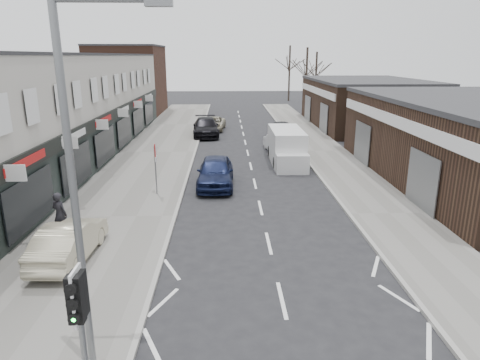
{
  "coord_description": "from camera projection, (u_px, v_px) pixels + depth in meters",
  "views": [
    {
      "loc": [
        -1.62,
        -9.11,
        6.96
      ],
      "look_at": [
        -1.11,
        5.84,
        2.6
      ],
      "focal_mm": 32.0,
      "sensor_mm": 36.0,
      "label": 1
    }
  ],
  "objects": [
    {
      "name": "brick_block_far",
      "position": [
        128.0,
        81.0,
        52.37
      ],
      "size": [
        8.0,
        10.0,
        8.0
      ],
      "primitive_type": "cube",
      "color": "#492B1F",
      "rests_on": "ground"
    },
    {
      "name": "right_unit_near",
      "position": [
        478.0,
        143.0,
        23.95
      ],
      "size": [
        10.0,
        18.0,
        4.5
      ],
      "primitive_type": "cube",
      "color": "#352318",
      "rests_on": "ground"
    },
    {
      "name": "tree_far_a",
      "position": [
        305.0,
        110.0,
        57.09
      ],
      "size": [
        3.6,
        3.6,
        8.0
      ],
      "primitive_type": null,
      "color": "#382D26",
      "rests_on": "ground"
    },
    {
      "name": "pavement_right",
      "position": [
        324.0,
        151.0,
        32.02
      ],
      "size": [
        3.5,
        64.0,
        0.12
      ],
      "primitive_type": "cube",
      "color": "slate",
      "rests_on": "ground"
    },
    {
      "name": "tree_far_c",
      "position": [
        288.0,
        101.0,
        68.59
      ],
      "size": [
        3.6,
        3.6,
        8.5
      ],
      "primitive_type": null,
      "color": "#382D26",
      "rests_on": "ground"
    },
    {
      "name": "warning_sign",
      "position": [
        156.0,
        154.0,
        21.48
      ],
      "size": [
        0.12,
        0.8,
        2.7
      ],
      "color": "slate",
      "rests_on": "pavement_left"
    },
    {
      "name": "ground",
      "position": [
        292.0,
        344.0,
        10.74
      ],
      "size": [
        160.0,
        160.0,
        0.0
      ],
      "primitive_type": "plane",
      "color": "black",
      "rests_on": "ground"
    },
    {
      "name": "parked_car_right_b",
      "position": [
        281.0,
        130.0,
        36.79
      ],
      "size": [
        2.43,
        5.0,
        1.65
      ],
      "primitive_type": "imported",
      "rotation": [
        0.0,
        0.0,
        3.04
      ],
      "color": "black",
      "rests_on": "ground"
    },
    {
      "name": "street_lamp",
      "position": [
        81.0,
        178.0,
        8.54
      ],
      "size": [
        2.23,
        0.22,
        8.0
      ],
      "color": "slate",
      "rests_on": "pavement_left"
    },
    {
      "name": "tree_far_b",
      "position": [
        315.0,
        105.0,
        62.93
      ],
      "size": [
        3.6,
        3.6,
        7.5
      ],
      "primitive_type": null,
      "color": "#382D26",
      "rests_on": "ground"
    },
    {
      "name": "traffic_light",
      "position": [
        79.0,
        308.0,
        7.99
      ],
      "size": [
        0.28,
        0.6,
        3.1
      ],
      "color": "slate",
      "rests_on": "pavement_left"
    },
    {
      "name": "parked_car_left_c",
      "position": [
        213.0,
        124.0,
        41.37
      ],
      "size": [
        2.47,
        4.67,
        1.25
      ],
      "primitive_type": "imported",
      "rotation": [
        0.0,
        0.0,
        -0.09
      ],
      "color": "#A29B82",
      "rests_on": "ground"
    },
    {
      "name": "sedan_on_pavement",
      "position": [
        69.0,
        241.0,
        14.8
      ],
      "size": [
        1.6,
        4.17,
        1.36
      ],
      "primitive_type": "imported",
      "rotation": [
        0.0,
        0.0,
        3.1
      ],
      "color": "#BEB698",
      "rests_on": "pavement_left"
    },
    {
      "name": "shop_terrace_left",
      "position": [
        45.0,
        110.0,
        28.03
      ],
      "size": [
        8.0,
        41.0,
        7.1
      ],
      "primitive_type": "cube",
      "color": "#B9B3A9",
      "rests_on": "ground"
    },
    {
      "name": "white_van",
      "position": [
        287.0,
        147.0,
        28.57
      ],
      "size": [
        2.07,
        5.81,
        2.26
      ],
      "rotation": [
        0.0,
        0.0,
        -0.01
      ],
      "color": "silver",
      "rests_on": "ground"
    },
    {
      "name": "parked_car_right_a",
      "position": [
        277.0,
        143.0,
        31.92
      ],
      "size": [
        1.75,
        4.32,
        1.39
      ],
      "primitive_type": "imported",
      "rotation": [
        0.0,
        0.0,
        3.21
      ],
      "color": "white",
      "rests_on": "ground"
    },
    {
      "name": "parked_car_left_a",
      "position": [
        216.0,
        172.0,
        23.5
      ],
      "size": [
        2.04,
        4.85,
        1.64
      ],
      "primitive_type": "imported",
      "rotation": [
        0.0,
        0.0,
        -0.02
      ],
      "color": "#121939",
      "rests_on": "ground"
    },
    {
      "name": "pedestrian",
      "position": [
        60.0,
        214.0,
        16.64
      ],
      "size": [
        0.77,
        0.65,
        1.79
      ],
      "primitive_type": "imported",
      "rotation": [
        0.0,
        0.0,
        2.75
      ],
      "color": "black",
      "rests_on": "pavement_left"
    },
    {
      "name": "right_unit_far",
      "position": [
        365.0,
        104.0,
        43.14
      ],
      "size": [
        10.0,
        16.0,
        4.5
      ],
      "primitive_type": "cube",
      "color": "#352318",
      "rests_on": "ground"
    },
    {
      "name": "pavement_left",
      "position": [
        157.0,
        153.0,
        31.62
      ],
      "size": [
        5.5,
        64.0,
        0.12
      ],
      "primitive_type": "cube",
      "color": "slate",
      "rests_on": "ground"
    },
    {
      "name": "parked_car_left_b",
      "position": [
        206.0,
        127.0,
        38.29
      ],
      "size": [
        2.57,
        5.66,
        1.61
      ],
      "primitive_type": "imported",
      "rotation": [
        0.0,
        0.0,
        0.06
      ],
      "color": "black",
      "rests_on": "ground"
    }
  ]
}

